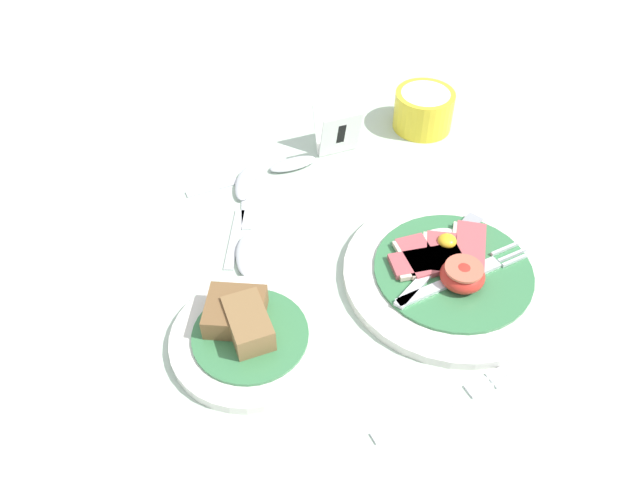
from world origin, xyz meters
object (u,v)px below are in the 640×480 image
(bread_plate, at_px, (248,332))
(sugar_cup, at_px, (424,109))
(breakfast_plate, at_px, (450,269))
(number_card, at_px, (338,131))
(teaspoon_stray, at_px, (246,240))
(teaspoon_by_saucer, at_px, (275,169))
(fork_on_cloth, at_px, (450,401))
(teaspoon_near_cup, at_px, (242,197))

(bread_plate, xyz_separation_m, sugar_cup, (0.38, 0.27, 0.02))
(breakfast_plate, bearing_deg, sugar_cup, 65.14)
(sugar_cup, bearing_deg, number_card, -178.48)
(breakfast_plate, xyz_separation_m, sugar_cup, (0.13, 0.28, 0.02))
(teaspoon_stray, bearing_deg, bread_plate, 0.39)
(sugar_cup, xyz_separation_m, teaspoon_by_saucer, (-0.25, -0.01, -0.03))
(teaspoon_by_saucer, bearing_deg, fork_on_cloth, -85.59)
(sugar_cup, height_order, teaspoon_near_cup, sugar_cup)
(fork_on_cloth, bearing_deg, breakfast_plate, 54.74)
(bread_plate, bearing_deg, sugar_cup, 35.28)
(number_card, bearing_deg, teaspoon_by_saucer, -172.92)
(number_card, height_order, teaspoon_stray, number_card)
(teaspoon_near_cup, bearing_deg, teaspoon_by_saucer, -31.88)
(teaspoon_near_cup, bearing_deg, sugar_cup, -54.10)
(sugar_cup, relative_size, teaspoon_by_saucer, 0.47)
(bread_plate, distance_m, sugar_cup, 0.47)
(bread_plate, relative_size, teaspoon_stray, 0.94)
(breakfast_plate, xyz_separation_m, number_card, (-0.02, 0.28, 0.03))
(breakfast_plate, xyz_separation_m, teaspoon_by_saucer, (-0.12, 0.27, -0.01))
(sugar_cup, height_order, teaspoon_stray, sugar_cup)
(sugar_cup, bearing_deg, teaspoon_by_saucer, -177.63)
(sugar_cup, xyz_separation_m, number_card, (-0.15, -0.00, 0.01))
(number_card, height_order, teaspoon_near_cup, number_card)
(sugar_cup, height_order, number_card, number_card)
(bread_plate, xyz_separation_m, teaspoon_near_cup, (0.07, 0.22, -0.01))
(teaspoon_near_cup, distance_m, teaspoon_stray, 0.08)
(teaspoon_by_saucer, bearing_deg, breakfast_plate, -65.32)
(breakfast_plate, height_order, number_card, number_card)
(teaspoon_near_cup, distance_m, fork_on_cloth, 0.39)
(fork_on_cloth, bearing_deg, number_card, 77.15)
(teaspoon_by_saucer, bearing_deg, number_card, 4.73)
(number_card, bearing_deg, teaspoon_stray, -142.85)
(breakfast_plate, height_order, sugar_cup, sugar_cup)
(bread_plate, xyz_separation_m, teaspoon_by_saucer, (0.13, 0.26, -0.01))
(teaspoon_stray, relative_size, fork_on_cloth, 1.02)
(number_card, xyz_separation_m, teaspoon_by_saucer, (-0.10, -0.01, -0.03))
(teaspoon_by_saucer, relative_size, teaspoon_stray, 1.03)
(bread_plate, relative_size, teaspoon_near_cup, 0.98)
(bread_plate, height_order, number_card, number_card)
(teaspoon_stray, bearing_deg, teaspoon_near_cup, -176.98)
(bread_plate, distance_m, teaspoon_near_cup, 0.23)
(bread_plate, height_order, fork_on_cloth, bread_plate)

